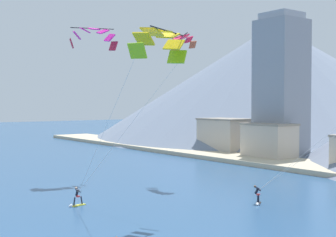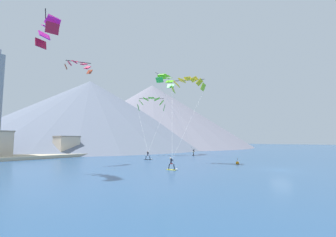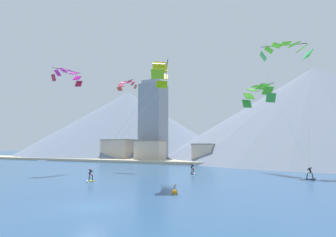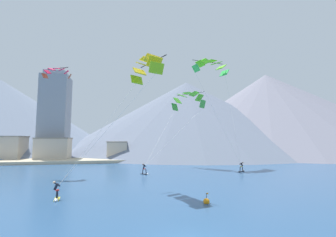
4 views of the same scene
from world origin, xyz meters
name	(u,v)px [view 1 (image 1 of 4)]	position (x,y,z in m)	size (l,w,h in m)	color
kitesurfer_near_trail	(257,198)	(-0.12, 24.92, 0.57)	(1.36, 1.63, 1.80)	black
kitesurfer_mid_center	(76,200)	(-9.52, 11.16, 0.55)	(0.74, 1.78, 1.77)	yellow
parafoil_kite_mid_center	(159,42)	(-1.01, 14.38, 14.20)	(10.42, 6.30, 13.88)	#8FCA18
parafoil_kite_distant_high_outer	(182,41)	(-14.66, 27.58, 16.81)	(4.80, 2.00, 1.90)	#B44B2D
parafoil_kite_distant_low_drift	(93,36)	(-22.76, 20.02, 17.65)	(2.55, 6.14, 2.77)	#B41A36
shore_building_harbour_front	(269,142)	(-21.45, 51.06, 3.04)	(8.23, 5.40, 6.05)	beige
shore_building_quay_west	(225,136)	(-33.70, 53.04, 3.26)	(9.42, 6.53, 6.50)	#B7AD9E
highrise_tower	(281,87)	(-22.68, 55.43, 12.06)	(7.00, 7.00, 24.53)	gray
mountain_peak_west_ridge	(274,81)	(-54.70, 91.32, 15.20)	(97.26, 97.26, 30.41)	slate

